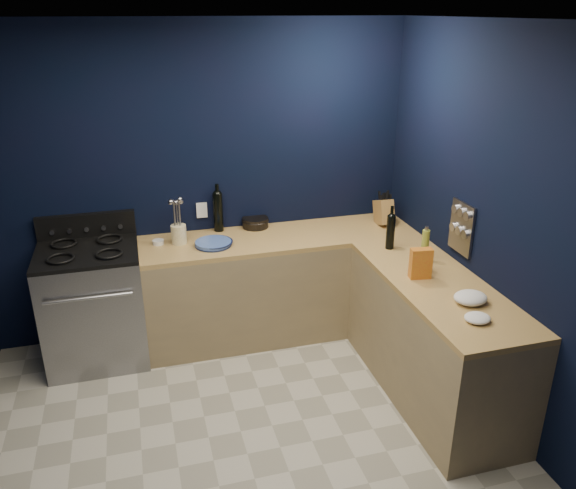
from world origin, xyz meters
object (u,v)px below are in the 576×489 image
object	(u,v)px
knife_block	(384,212)
crouton_bag	(421,263)
gas_range	(95,307)
utensil_crock	(179,234)
plate_stack	(213,243)

from	to	relation	value
knife_block	crouton_bag	distance (m)	1.09
gas_range	crouton_bag	size ratio (longest dim) A/B	4.20
knife_block	crouton_bag	size ratio (longest dim) A/B	0.98
crouton_bag	knife_block	bearing A→B (deg)	87.73
gas_range	knife_block	size ratio (longest dim) A/B	4.28
gas_range	knife_block	world-z (taller)	knife_block
utensil_crock	crouton_bag	bearing A→B (deg)	-35.02
utensil_crock	knife_block	world-z (taller)	knife_block
utensil_crock	knife_block	distance (m)	1.77
gas_range	plate_stack	bearing A→B (deg)	-2.93
utensil_crock	gas_range	bearing A→B (deg)	-173.95
gas_range	knife_block	xyz separation A→B (m)	(2.48, 0.05, 0.55)
utensil_crock	knife_block	size ratio (longest dim) A/B	0.71
plate_stack	crouton_bag	world-z (taller)	crouton_bag
crouton_bag	gas_range	bearing A→B (deg)	164.39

